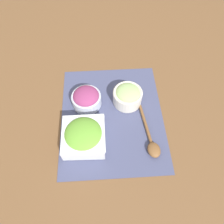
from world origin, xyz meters
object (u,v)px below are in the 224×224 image
lettuce_bowl (84,136)px  wooden_spoon (152,143)px  cucumber_bowl (128,96)px  onion_bowl (86,98)px

lettuce_bowl → wooden_spoon: lettuce_bowl is taller
cucumber_bowl → onion_bowl: (-0.00, 0.17, -0.00)m
lettuce_bowl → onion_bowl: lettuce_bowl is taller
cucumber_bowl → lettuce_bowl: (-0.18, 0.18, 0.00)m
cucumber_bowl → lettuce_bowl: bearing=134.3°
cucumber_bowl → lettuce_bowl: lettuce_bowl is taller
onion_bowl → wooden_spoon: onion_bowl is taller
lettuce_bowl → wooden_spoon: (-0.03, -0.26, -0.03)m
onion_bowl → lettuce_bowl: bearing=177.2°
wooden_spoon → onion_bowl: bearing=50.0°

